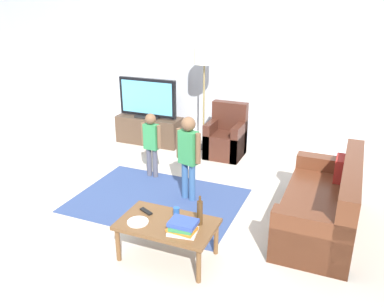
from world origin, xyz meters
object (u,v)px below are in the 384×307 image
(armchair, at_px, (226,139))
(soda_can, at_px, (176,213))
(tv_stand, at_px, (149,130))
(floor_lamp, at_px, (204,61))
(book_stack, at_px, (183,227))
(child_near_tv, at_px, (151,139))
(bottle, at_px, (200,212))
(plate, at_px, (137,222))
(child_center, at_px, (188,151))
(coffee_table, at_px, (167,226))
(tv_remote, at_px, (146,211))
(tv, at_px, (148,98))
(couch, at_px, (327,207))

(armchair, distance_m, soda_can, 2.89)
(tv_stand, distance_m, floor_lamp, 1.66)
(tv_stand, xyz_separation_m, book_stack, (2.07, -3.13, 0.24))
(child_near_tv, height_order, bottle, child_near_tv)
(tv_stand, bearing_deg, bottle, -53.50)
(plate, bearing_deg, bottle, 20.14)
(child_center, bearing_deg, plate, -88.89)
(armchair, relative_size, coffee_table, 0.90)
(tv_stand, relative_size, floor_lamp, 0.67)
(child_near_tv, height_order, book_stack, child_near_tv)
(armchair, distance_m, bottle, 2.97)
(child_near_tv, xyz_separation_m, tv_remote, (0.80, -1.63, -0.17))
(armchair, height_order, plate, armchair)
(book_stack, height_order, bottle, bottle)
(bottle, bearing_deg, child_near_tv, 131.07)
(armchair, relative_size, book_stack, 2.94)
(soda_can, bearing_deg, tv_stand, 123.11)
(tv, distance_m, couch, 3.81)
(couch, xyz_separation_m, tv_remote, (-1.77, -1.11, 0.14))
(coffee_table, relative_size, soda_can, 8.33)
(tv, xyz_separation_m, plate, (1.56, -3.12, -0.42))
(child_center, xyz_separation_m, soda_can, (0.36, -1.15, -0.22))
(couch, relative_size, book_stack, 5.88)
(book_stack, bearing_deg, tv_stand, 123.43)
(tv_stand, relative_size, child_near_tv, 1.21)
(child_near_tv, relative_size, child_center, 0.86)
(tv, bearing_deg, tv_remote, -62.01)
(couch, relative_size, soda_can, 15.00)
(armchair, relative_size, child_center, 0.78)
(tv, xyz_separation_m, soda_can, (1.89, -2.88, -0.37))
(couch, distance_m, child_center, 1.83)
(tv, xyz_separation_m, bottle, (2.16, -2.90, -0.29))
(child_near_tv, bearing_deg, coffee_table, -57.56)
(coffee_table, xyz_separation_m, book_stack, (0.23, -0.11, 0.11))
(tv, bearing_deg, child_near_tv, -59.70)
(tv, xyz_separation_m, book_stack, (2.07, -3.11, -0.36))
(armchair, xyz_separation_m, child_near_tv, (-0.76, -1.25, 0.30))
(floor_lamp, relative_size, coffee_table, 1.78)
(book_stack, bearing_deg, floor_lamp, 107.77)
(tv_stand, relative_size, tv_remote, 7.06)
(tv, distance_m, bottle, 3.63)
(tv, bearing_deg, tv_stand, 90.00)
(tv, height_order, plate, tv)
(couch, relative_size, plate, 8.18)
(armchair, distance_m, book_stack, 3.15)
(couch, bearing_deg, armchair, 135.61)
(floor_lamp, relative_size, soda_can, 14.83)
(child_center, xyz_separation_m, coffee_table, (0.31, -1.27, -0.33))
(couch, xyz_separation_m, floor_lamp, (-2.30, 1.96, 1.25))
(floor_lamp, distance_m, soda_can, 3.35)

